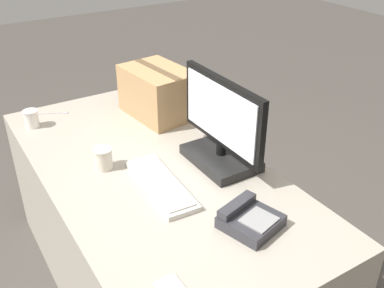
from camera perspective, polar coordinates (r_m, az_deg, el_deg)
name	(u,v)px	position (r m, az deg, el deg)	size (l,w,h in m)	color
ground_plane	(157,286)	(2.50, -4.44, -17.56)	(12.00, 12.00, 0.00)	#47423D
office_desk	(154,232)	(2.24, -4.81, -11.02)	(1.80, 0.90, 0.75)	#A89E8E
monitor	(221,131)	(1.97, 3.76, 1.62)	(0.54, 0.23, 0.40)	black
keyboard	(161,184)	(1.88, -3.99, -5.11)	(0.46, 0.17, 0.03)	beige
desk_phone	(249,219)	(1.68, 7.30, -9.47)	(0.23, 0.23, 0.08)	#2D2D33
paper_cup_left	(31,119)	(2.47, -19.73, 3.05)	(0.08, 0.08, 0.09)	white
paper_cup_right	(103,159)	(2.01, -11.21, -1.82)	(0.09, 0.09, 0.10)	beige
spoon	(58,113)	(2.60, -16.65, 3.80)	(0.08, 0.16, 0.00)	#B2B2B7
cardboard_box	(158,92)	(2.44, -4.34, 6.57)	(0.42, 0.31, 0.26)	tan
sticky_note_pad	(170,286)	(1.47, -2.87, -17.55)	(0.08, 0.08, 0.01)	silver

